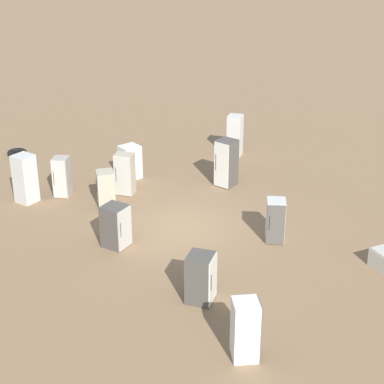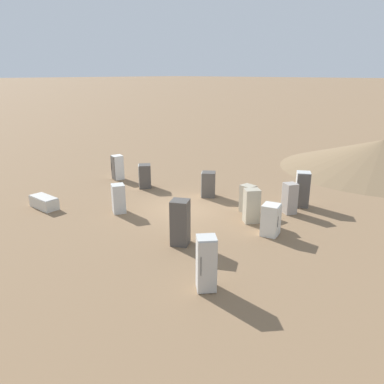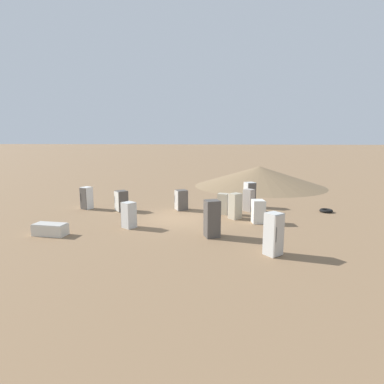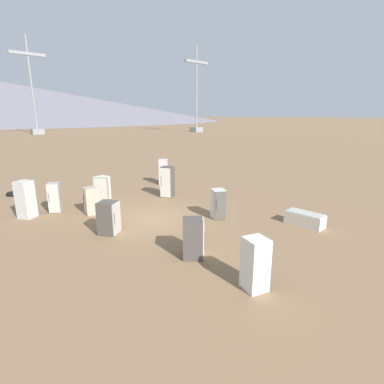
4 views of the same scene
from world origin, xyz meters
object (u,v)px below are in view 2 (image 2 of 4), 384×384
(discarded_fridge_2, at_px, (118,198))
(discarded_fridge_11, at_px, (208,184))
(discarded_fridge_6, at_px, (44,202))
(discarded_fridge_9, at_px, (302,189))
(discarded_fridge_0, at_px, (145,176))
(discarded_fridge_10, at_px, (118,167))
(discarded_fridge_5, at_px, (206,264))
(discarded_fridge_3, at_px, (251,206))
(discarded_fridge_8, at_px, (271,220))
(discarded_fridge_4, at_px, (248,199))
(discarded_fridge_1, at_px, (180,222))
(discarded_fridge_7, at_px, (290,198))

(discarded_fridge_2, relative_size, discarded_fridge_11, 1.02)
(discarded_fridge_6, bearing_deg, discarded_fridge_9, -48.83)
(discarded_fridge_0, bearing_deg, discarded_fridge_10, 40.22)
(discarded_fridge_5, bearing_deg, discarded_fridge_3, -117.93)
(discarded_fridge_5, relative_size, discarded_fridge_10, 1.16)
(discarded_fridge_8, bearing_deg, discarded_fridge_4, -141.33)
(discarded_fridge_2, distance_m, discarded_fridge_8, 7.71)
(discarded_fridge_1, relative_size, discarded_fridge_8, 1.37)
(discarded_fridge_9, bearing_deg, discarded_fridge_3, 46.79)
(discarded_fridge_0, xyz_separation_m, discarded_fridge_4, (-0.75, 7.17, -0.01))
(discarded_fridge_0, xyz_separation_m, discarded_fridge_9, (-3.41, 8.80, 0.22))
(discarded_fridge_1, height_order, discarded_fridge_2, discarded_fridge_1)
(discarded_fridge_0, relative_size, discarded_fridge_4, 1.02)
(discarded_fridge_0, relative_size, discarded_fridge_10, 0.90)
(discarded_fridge_8, bearing_deg, discarded_fridge_7, 177.92)
(discarded_fridge_4, bearing_deg, discarded_fridge_0, -165.38)
(discarded_fridge_0, bearing_deg, discarded_fridge_11, -122.08)
(discarded_fridge_3, bearing_deg, discarded_fridge_7, 19.87)
(discarded_fridge_4, height_order, discarded_fridge_8, discarded_fridge_4)
(discarded_fridge_2, relative_size, discarded_fridge_7, 0.94)
(discarded_fridge_1, height_order, discarded_fridge_7, discarded_fridge_1)
(discarded_fridge_3, relative_size, discarded_fridge_5, 0.88)
(discarded_fridge_11, bearing_deg, discarded_fridge_5, -176.73)
(discarded_fridge_1, bearing_deg, discarded_fridge_11, 90.82)
(discarded_fridge_0, xyz_separation_m, discarded_fridge_2, (3.75, 2.35, 0.02))
(discarded_fridge_8, bearing_deg, discarded_fridge_2, -84.46)
(discarded_fridge_2, distance_m, discarded_fridge_11, 5.32)
(discarded_fridge_0, xyz_separation_m, discarded_fridge_3, (0.27, 8.06, 0.10))
(discarded_fridge_2, distance_m, discarded_fridge_9, 9.64)
(discarded_fridge_0, height_order, discarded_fridge_6, discarded_fridge_0)
(discarded_fridge_4, xyz_separation_m, discarded_fridge_7, (-1.30, 1.63, 0.08))
(discarded_fridge_4, relative_size, discarded_fridge_9, 0.75)
(discarded_fridge_0, xyz_separation_m, discarded_fridge_11, (-1.29, 4.06, 0.00))
(discarded_fridge_1, distance_m, discarded_fridge_10, 10.91)
(discarded_fridge_5, distance_m, discarded_fridge_9, 9.69)
(discarded_fridge_11, bearing_deg, discarded_fridge_4, -136.57)
(discarded_fridge_6, height_order, discarded_fridge_9, discarded_fridge_9)
(discarded_fridge_2, bearing_deg, discarded_fridge_8, -41.02)
(discarded_fridge_1, bearing_deg, discarded_fridge_4, 61.95)
(discarded_fridge_8, height_order, discarded_fridge_10, discarded_fridge_10)
(discarded_fridge_1, xyz_separation_m, discarded_fridge_8, (-3.34, 2.27, -0.26))
(discarded_fridge_7, xyz_separation_m, discarded_fridge_8, (2.98, 0.73, -0.08))
(discarded_fridge_6, height_order, discarded_fridge_7, discarded_fridge_7)
(discarded_fridge_5, bearing_deg, discarded_fridge_9, -129.78)
(discarded_fridge_3, bearing_deg, discarded_fridge_1, -153.78)
(discarded_fridge_3, height_order, discarded_fridge_4, discarded_fridge_3)
(discarded_fridge_6, xyz_separation_m, discarded_fridge_9, (-9.46, 9.86, 0.63))
(discarded_fridge_4, distance_m, discarded_fridge_11, 3.16)
(discarded_fridge_2, height_order, discarded_fridge_3, discarded_fridge_3)
(discarded_fridge_11, bearing_deg, discarded_fridge_7, -117.62)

